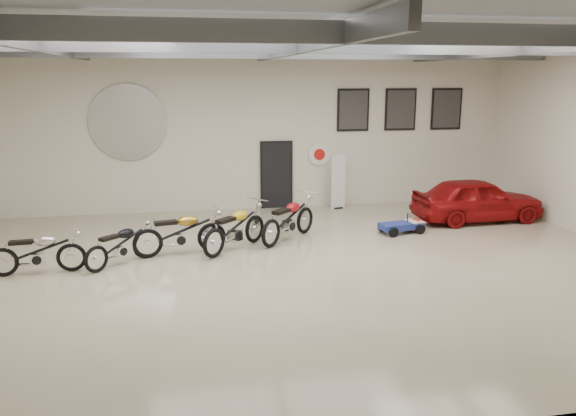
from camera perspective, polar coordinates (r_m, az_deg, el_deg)
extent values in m
cube|color=tan|center=(12.48, 1.01, -6.16)|extent=(16.00, 12.00, 0.01)
cube|color=gray|center=(11.81, 1.11, 17.38)|extent=(16.00, 12.00, 0.01)
cube|color=beige|center=(17.77, -2.84, 7.89)|extent=(16.00, 0.02, 5.00)
cube|color=black|center=(17.99, -1.18, 3.31)|extent=(0.92, 0.08, 2.10)
imported|color=maroon|center=(17.30, 18.67, 0.84)|extent=(1.65, 3.82, 1.29)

